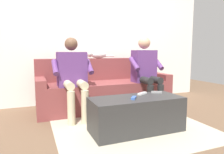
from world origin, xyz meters
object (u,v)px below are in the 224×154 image
(couch, at_px, (104,90))
(remote_white, at_px, (142,93))
(coffee_table, at_px, (136,114))
(person_left_seated, at_px, (146,69))
(person_right_seated, at_px, (73,73))
(cat_on_backrest, at_px, (97,55))
(remote_gray, at_px, (157,92))
(remote_blue, at_px, (134,98))

(couch, height_order, remote_white, couch)
(coffee_table, relative_size, person_left_seated, 0.92)
(person_right_seated, xyz_separation_m, cat_on_backrest, (-0.55, -0.60, 0.24))
(person_left_seated, bearing_deg, remote_white, 56.10)
(cat_on_backrest, relative_size, remote_white, 3.38)
(person_right_seated, distance_m, remote_gray, 1.19)
(coffee_table, distance_m, person_right_seated, 1.09)
(coffee_table, xyz_separation_m, cat_on_backrest, (0.04, -1.40, 0.69))
(coffee_table, relative_size, cat_on_backrest, 2.15)
(person_left_seated, relative_size, person_right_seated, 1.03)
(coffee_table, bearing_deg, person_right_seated, -53.64)
(couch, distance_m, remote_blue, 1.22)
(cat_on_backrest, bearing_deg, person_right_seated, 47.47)
(cat_on_backrest, bearing_deg, remote_white, 98.62)
(couch, distance_m, remote_gray, 1.10)
(coffee_table, xyz_separation_m, remote_white, (-0.15, -0.13, 0.22))
(person_left_seated, xyz_separation_m, remote_white, (0.44, 0.65, -0.24))
(couch, relative_size, remote_white, 14.62)
(cat_on_backrest, relative_size, remote_blue, 4.13)
(couch, bearing_deg, cat_on_backrest, -80.28)
(cat_on_backrest, bearing_deg, remote_gray, 107.40)
(remote_white, distance_m, remote_blue, 0.28)
(coffee_table, distance_m, remote_blue, 0.23)
(cat_on_backrest, xyz_separation_m, remote_blue, (0.02, 1.45, -0.47))
(coffee_table, bearing_deg, remote_gray, -161.10)
(coffee_table, distance_m, remote_gray, 0.44)
(cat_on_backrest, distance_m, remote_blue, 1.53)
(remote_gray, bearing_deg, remote_blue, -130.57)
(couch, relative_size, person_right_seated, 1.92)
(coffee_table, relative_size, person_right_seated, 0.95)
(coffee_table, xyz_separation_m, remote_gray, (-0.36, -0.12, 0.22))
(couch, height_order, remote_gray, couch)
(remote_blue, bearing_deg, cat_on_backrest, 37.59)
(person_left_seated, distance_m, cat_on_backrest, 0.91)
(remote_gray, height_order, remote_white, remote_gray)
(remote_white, height_order, remote_blue, remote_blue)
(couch, height_order, coffee_table, couch)
(person_left_seated, bearing_deg, cat_on_backrest, -44.31)
(couch, bearing_deg, coffee_table, 90.00)
(couch, xyz_separation_m, person_right_seated, (0.59, 0.35, 0.35))
(person_left_seated, height_order, remote_gray, person_left_seated)
(remote_white, bearing_deg, cat_on_backrest, 71.52)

